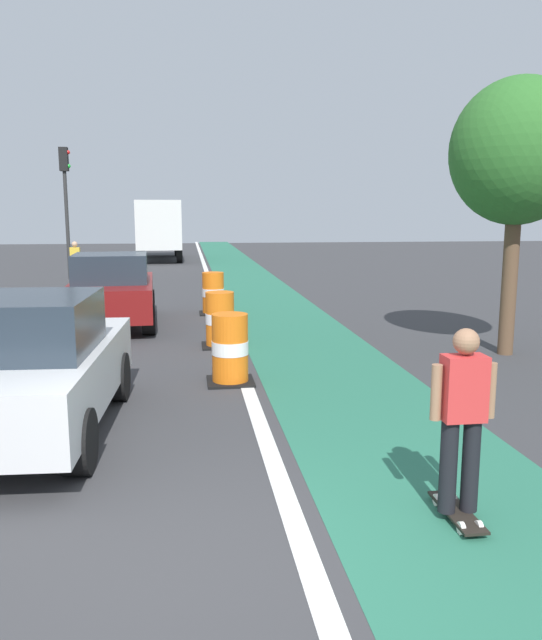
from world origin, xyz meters
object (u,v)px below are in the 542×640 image
Objects in this scene: traffic_barrel_mid at (220,320)px; traffic_light_corner at (66,189)px; parked_sedan_second at (112,291)px; traffic_barrel_back at (213,294)px; skateboarder_on_lane at (462,419)px; traffic_barrel_front at (230,349)px; street_tree_sidewalk at (518,153)px; pedestrian_crossing at (76,262)px; parked_sedan_nearest at (27,367)px; delivery_truck_down_block at (159,226)px.

traffic_light_corner is at bearing 111.16° from traffic_barrel_mid.
traffic_barrel_back is at bearing 31.82° from parked_sedan_second.
traffic_barrel_mid is 4.08m from traffic_barrel_back.
skateboarder_on_lane is 22.20m from traffic_light_corner.
street_tree_sidewalk is (5.26, 1.33, 3.14)m from traffic_barrel_front.
pedestrian_crossing reaches higher than traffic_barrel_back.
street_tree_sidewalk is (7.79, 3.32, 2.83)m from parked_sedan_nearest.
delivery_truck_down_block is 4.77× the size of pedestrian_crossing.
parked_sedan_second reaches higher than skateboarder_on_lane.
traffic_barrel_front is 0.14× the size of delivery_truck_down_block.
street_tree_sidewalk is at bearing -54.83° from traffic_light_corner.
parked_sedan_nearest is at bearing -82.53° from pedestrian_crossing.
parked_sedan_nearest is 0.82× the size of traffic_light_corner.
traffic_light_corner is 3.83m from pedestrian_crossing.
parked_sedan_second is 20.80m from delivery_truck_down_block.
delivery_truck_down_block is (0.24, 20.78, 1.01)m from parked_sedan_second.
delivery_truck_down_block is at bearing 95.18° from traffic_barrel_mid.
traffic_barrel_front is (2.37, -5.30, -0.30)m from parked_sedan_second.
parked_sedan_nearest is 5.34m from traffic_barrel_mid.
parked_sedan_second is at bearing 114.06° from traffic_barrel_front.
skateboarder_on_lane is 7.58m from traffic_barrel_mid.
traffic_light_corner is at bearing 107.92° from traffic_barrel_front.
traffic_barrel_back is 11.25m from traffic_light_corner.
traffic_light_corner is (-5.29, 9.48, 2.97)m from traffic_barrel_back.
traffic_barrel_mid is at bearing -67.24° from pedestrian_crossing.
pedestrian_crossing is at bearing 124.14° from traffic_barrel_back.
skateboarder_on_lane is 19.28m from pedestrian_crossing.
parked_sedan_nearest is 9.15m from traffic_barrel_back.
traffic_barrel_back is (0.04, 4.08, 0.00)m from traffic_barrel_mid.
parked_sedan_second is at bearing -75.22° from traffic_light_corner.
traffic_barrel_front and traffic_barrel_mid have the same top height.
delivery_truck_down_block is at bearing 96.39° from traffic_barrel_back.
skateboarder_on_lane is 1.55× the size of traffic_barrel_mid.
traffic_barrel_mid is at bearing -68.84° from traffic_light_corner.
pedestrian_crossing is (0.69, -2.70, -2.64)m from traffic_light_corner.
parked_sedan_nearest is at bearing -141.75° from traffic_barrel_front.
traffic_barrel_mid is 23.50m from delivery_truck_down_block.
traffic_light_corner is at bearing 104.78° from parked_sedan_second.
street_tree_sidewalk reaches higher than traffic_barrel_back.
parked_sedan_nearest is 7.30m from parked_sedan_second.
delivery_truck_down_block is at bearing 94.67° from traffic_barrel_front.
skateboarder_on_lane is 0.34× the size of street_tree_sidewalk.
delivery_truck_down_block is at bearing 106.64° from street_tree_sidewalk.
street_tree_sidewalk is (9.83, -12.24, 2.80)m from pedestrian_crossing.
delivery_truck_down_block is at bearing 89.19° from parked_sedan_nearest.
traffic_barrel_mid is 14.84m from traffic_light_corner.
parked_sedan_nearest is at bearing -81.49° from traffic_light_corner.
skateboarder_on_lane is at bearing -68.10° from parked_sedan_second.
skateboarder_on_lane is at bearing -121.07° from street_tree_sidewalk.
street_tree_sidewalk is at bearing 23.09° from parked_sedan_nearest.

